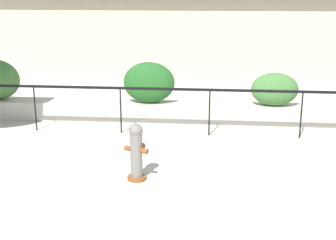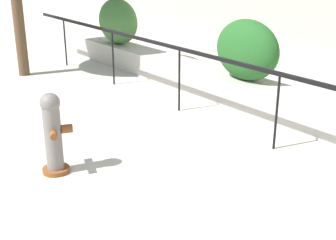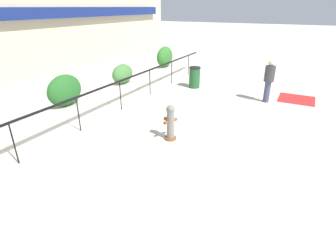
% 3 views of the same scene
% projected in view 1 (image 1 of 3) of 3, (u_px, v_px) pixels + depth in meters
% --- Properties ---
extents(planter_wall_low, '(18.00, 0.70, 0.50)m').
position_uv_depth(planter_wall_low, '(210.00, 113.00, 12.27)').
color(planter_wall_low, '#B7B2A8').
rests_on(planter_wall_low, ground).
extents(fence_railing_segment, '(15.00, 0.05, 1.15)m').
position_uv_depth(fence_railing_segment, '(210.00, 94.00, 11.00)').
color(fence_railing_segment, black).
rests_on(fence_railing_segment, ground).
extents(hedge_bush_1, '(1.35, 0.68, 1.08)m').
position_uv_depth(hedge_bush_1, '(149.00, 83.00, 12.20)').
color(hedge_bush_1, '#235B23').
rests_on(hedge_bush_1, planter_wall_low).
extents(hedge_bush_2, '(1.20, 0.66, 0.85)m').
position_uv_depth(hedge_bush_2, '(275.00, 89.00, 11.93)').
color(hedge_bush_2, '#427538').
rests_on(hedge_bush_2, planter_wall_low).
extents(fire_hydrant, '(0.47, 0.48, 1.08)m').
position_uv_depth(fire_hydrant, '(136.00, 151.00, 8.57)').
color(fire_hydrant, brown).
rests_on(fire_hydrant, ground).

